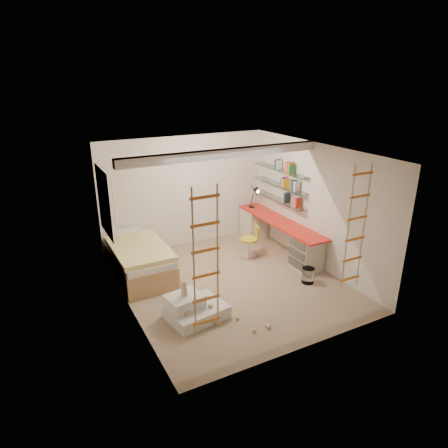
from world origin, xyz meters
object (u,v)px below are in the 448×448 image
desk (278,234)px  play_platform (193,309)px  bed (139,259)px  swivel_chair (250,246)px

desk → play_platform: desk is taller
bed → play_platform: size_ratio=1.90×
desk → swivel_chair: bearing=-178.1°
desk → bed: (-3.20, 0.36, -0.07)m
swivel_chair → desk: bearing=1.9°
desk → play_platform: size_ratio=2.66×
swivel_chair → play_platform: size_ratio=0.72×
swivel_chair → play_platform: swivel_chair is taller
desk → bed: size_ratio=1.40×
play_platform → bed: bearing=100.1°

